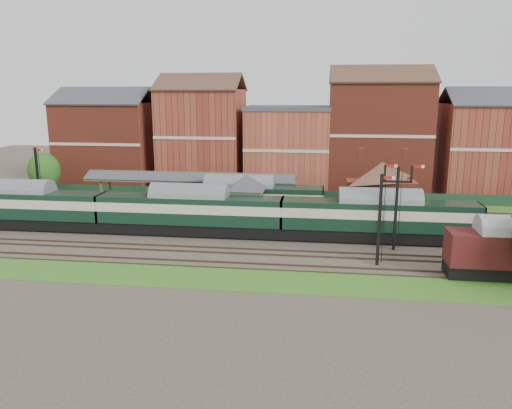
# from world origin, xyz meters

# --- Properties ---
(ground) EXTENTS (160.00, 160.00, 0.00)m
(ground) POSITION_xyz_m (0.00, 0.00, 0.00)
(ground) COLOR #473D33
(ground) RESTS_ON ground
(grass_back) EXTENTS (90.00, 4.50, 0.06)m
(grass_back) POSITION_xyz_m (0.00, 16.00, 0.03)
(grass_back) COLOR #2D6619
(grass_back) RESTS_ON ground
(grass_front) EXTENTS (90.00, 5.00, 0.06)m
(grass_front) POSITION_xyz_m (0.00, -12.00, 0.03)
(grass_front) COLOR #2D6619
(grass_front) RESTS_ON ground
(fence) EXTENTS (90.00, 0.12, 1.50)m
(fence) POSITION_xyz_m (0.00, 18.00, 0.75)
(fence) COLOR #193823
(fence) RESTS_ON ground
(platform) EXTENTS (55.00, 3.40, 1.00)m
(platform) POSITION_xyz_m (-5.00, 9.75, 0.50)
(platform) COLOR #2D2D2D
(platform) RESTS_ON ground
(signal_box) EXTENTS (5.40, 5.40, 6.00)m
(signal_box) POSITION_xyz_m (-3.00, 3.25, 3.19)
(signal_box) COLOR #677956
(signal_box) RESTS_ON ground
(brick_hut) EXTENTS (3.20, 2.64, 2.94)m
(brick_hut) POSITION_xyz_m (5.00, 3.25, 1.20)
(brick_hut) COLOR maroon
(brick_hut) RESTS_ON ground
(station_building) EXTENTS (8.10, 8.10, 5.90)m
(station_building) POSITION_xyz_m (12.00, 9.75, 3.96)
(station_building) COLOR #953926
(station_building) RESTS_ON platform
(canopy) EXTENTS (26.00, 3.89, 4.08)m
(canopy) POSITION_xyz_m (-11.00, 9.75, 4.58)
(canopy) COLOR brown
(canopy) RESTS_ON platform
(semaphore_bracket) EXTENTS (3.60, 0.25, 8.18)m
(semaphore_bracket) POSITION_xyz_m (12.04, -2.50, 4.63)
(semaphore_bracket) COLOR black
(semaphore_bracket) RESTS_ON ground
(semaphore_platform_end) EXTENTS (1.23, 0.25, 8.00)m
(semaphore_platform_end) POSITION_xyz_m (-29.98, 8.00, 4.16)
(semaphore_platform_end) COLOR black
(semaphore_platform_end) RESTS_ON ground
(semaphore_siding) EXTENTS (1.23, 0.25, 8.00)m
(semaphore_siding) POSITION_xyz_m (10.02, -7.00, 4.16)
(semaphore_siding) COLOR black
(semaphore_siding) RESTS_ON ground
(town_backdrop) EXTENTS (69.00, 10.00, 16.00)m
(town_backdrop) POSITION_xyz_m (-0.18, 25.00, 7.00)
(town_backdrop) COLOR #953926
(town_backdrop) RESTS_ON ground
(dmu_train) EXTENTS (57.90, 3.04, 4.45)m
(dmu_train) POSITION_xyz_m (-8.51, 0.00, 2.59)
(dmu_train) COLOR black
(dmu_train) RESTS_ON ground
(platform_railcar) EXTENTS (19.21, 3.02, 4.42)m
(platform_railcar) POSITION_xyz_m (-4.28, 6.50, 2.58)
(platform_railcar) COLOR black
(platform_railcar) RESTS_ON ground
(goods_van_b) EXTENTS (6.68, 2.89, 4.05)m
(goods_van_b) POSITION_xyz_m (18.56, -9.00, 2.29)
(goods_van_b) COLOR black
(goods_van_b) RESTS_ON ground
(tree_back) EXTENTS (4.38, 4.38, 6.39)m
(tree_back) POSITION_xyz_m (-33.54, 15.56, 3.86)
(tree_back) COLOR #382619
(tree_back) RESTS_ON ground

